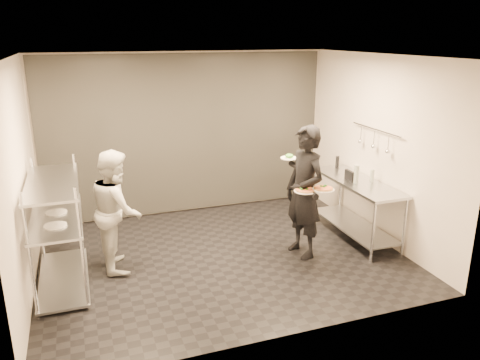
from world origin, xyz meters
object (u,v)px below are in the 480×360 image
object	(u,v)px
prep_counter	(356,199)
chef	(117,210)
pizza_plate_far	(323,189)
bottle_dark	(337,162)
waiter	(304,192)
pos_monitor	(349,176)
salad_plate	(289,157)
bottle_clear	(372,176)
pizza_plate_near	(305,190)
bottle_green	(356,174)
pass_rack	(58,227)

from	to	relation	value
prep_counter	chef	distance (m)	3.59
pizza_plate_far	bottle_dark	xyz separation A→B (m)	(0.98, 1.29, -0.05)
waiter	pos_monitor	distance (m)	0.99
salad_plate	bottle_clear	xyz separation A→B (m)	(1.33, -0.13, -0.38)
salad_plate	bottle_clear	distance (m)	1.39
bottle_clear	prep_counter	bearing A→B (deg)	142.15
pizza_plate_near	pos_monitor	bearing A→B (deg)	26.82
pizza_plate_far	bottle_green	world-z (taller)	bottle_green
chef	pos_monitor	xyz separation A→B (m)	(3.46, -0.18, 0.18)
pizza_plate_far	bottle_clear	world-z (taller)	bottle_clear
chef	pos_monitor	distance (m)	3.47
pizza_plate_far	pos_monitor	size ratio (longest dim) A/B	1.35
pos_monitor	bottle_green	bearing A→B (deg)	-69.77
pizza_plate_far	salad_plate	bearing A→B (deg)	115.07
prep_counter	pizza_plate_near	world-z (taller)	pizza_plate_near
pizza_plate_near	pizza_plate_far	size ratio (longest dim) A/B	1.02
bottle_green	bottle_clear	world-z (taller)	bottle_green
pass_rack	chef	xyz separation A→B (m)	(0.75, 0.22, 0.05)
prep_counter	bottle_green	bearing A→B (deg)	-136.25
chef	salad_plate	bearing A→B (deg)	-93.93
chef	pos_monitor	size ratio (longest dim) A/B	7.44
pass_rack	salad_plate	world-z (taller)	pass_rack
pass_rack	bottle_dark	size ratio (longest dim) A/B	8.09
pizza_plate_near	bottle_dark	world-z (taller)	bottle_dark
pizza_plate_far	bottle_green	size ratio (longest dim) A/B	1.08
waiter	salad_plate	world-z (taller)	waiter
waiter	bottle_clear	distance (m)	1.23
prep_counter	bottle_clear	distance (m)	0.45
salad_plate	bottle_green	bearing A→B (deg)	-3.74
pizza_plate_near	bottle_green	world-z (taller)	bottle_green
pizza_plate_near	salad_plate	world-z (taller)	salad_plate
pass_rack	waiter	size ratio (longest dim) A/B	0.85
bottle_dark	pass_rack	bearing A→B (deg)	-170.51
prep_counter	waiter	distance (m)	1.14
waiter	pass_rack	bearing A→B (deg)	-106.34
bottle_green	pos_monitor	bearing A→B (deg)	110.32
pass_rack	bottle_dark	world-z (taller)	pass_rack
bottle_clear	pizza_plate_near	bearing A→B (deg)	-165.16
bottle_clear	bottle_green	bearing A→B (deg)	167.21
bottle_green	bottle_clear	distance (m)	0.26
prep_counter	chef	world-z (taller)	chef
prep_counter	salad_plate	bearing A→B (deg)	-179.81
pizza_plate_near	pass_rack	bearing A→B (deg)	171.53
bottle_green	bottle_dark	xyz separation A→B (m)	(0.16, 0.81, -0.04)
waiter	bottle_dark	distance (m)	1.53
pass_rack	bottle_clear	xyz separation A→B (m)	(4.50, -0.13, 0.25)
bottle_clear	bottle_dark	bearing A→B (deg)	95.96
prep_counter	pizza_plate_near	xyz separation A→B (m)	(-1.14, -0.48, 0.42)
waiter	pizza_plate_far	bearing A→B (deg)	17.67
pizza_plate_near	salad_plate	distance (m)	0.59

